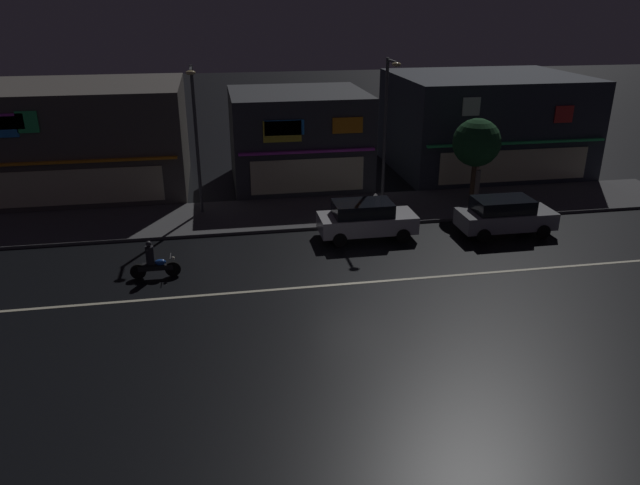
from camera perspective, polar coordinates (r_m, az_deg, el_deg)
The scene contains 14 objects.
ground_plane at distance 22.77m, azimuth 2.98°, elevation -3.92°, with size 140.00×140.00×0.00m, color black.
lane_divider_stripe at distance 22.76m, azimuth 2.98°, elevation -3.91°, with size 36.99×0.16×0.01m, color beige.
sidewalk_far at distance 30.09m, azimuth -0.47°, elevation 2.91°, with size 38.93×4.61×0.14m, color #4C4C4F.
storefront_left_block at distance 39.07m, azimuth 15.22°, elevation 10.91°, with size 10.94×8.99×5.73m.
storefront_center_block at distance 35.93m, azimuth -21.32°, elevation 9.25°, with size 10.69×8.61×5.75m.
storefront_right_block at distance 34.83m, azimuth -2.09°, elevation 9.89°, with size 7.51×6.97×5.18m.
streetlamp_west at distance 29.21m, azimuth -11.69°, elevation 10.46°, with size 0.44×1.64×7.03m.
streetlamp_mid at distance 29.99m, azimuth 6.32°, elevation 11.30°, with size 0.44×1.64×7.25m.
pedestrian_on_sidewalk at distance 32.80m, azimuth 14.53°, elevation 5.43°, with size 0.41×0.41×1.75m.
street_tree at distance 31.38m, azimuth 14.61°, elevation 9.11°, with size 2.40×2.40×4.36m.
parked_car_near_kerb at distance 26.86m, azimuth 4.36°, elevation 2.24°, with size 4.30×1.98×1.67m.
parked_car_trailing at distance 28.52m, azimuth 17.10°, elevation 2.49°, with size 4.30×1.98×1.67m.
motorcycle_following at distance 23.84m, azimuth -15.50°, elevation -1.83°, with size 1.90×0.60×1.52m.
traffic_cone at distance 29.88m, azimuth 17.05°, elevation 2.18°, with size 0.36×0.36×0.55m, color orange.
Camera 1 is at (-4.75, -19.88, 10.02)m, focal length 33.79 mm.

